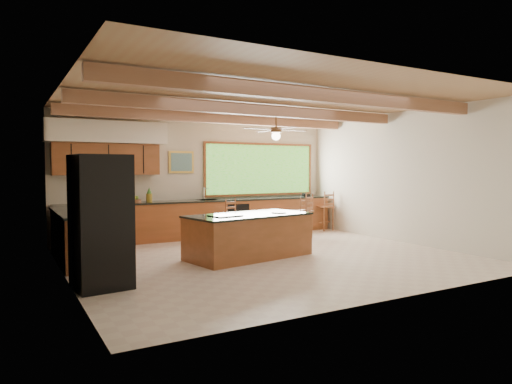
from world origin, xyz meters
TOP-DOWN VIEW (x-y plane):
  - ground at (0.00, 0.00)m, footprint 7.20×7.20m
  - room_shell at (-0.17, 0.65)m, footprint 7.27×6.54m
  - counter_run at (-0.82, 2.52)m, footprint 7.12×3.10m
  - island at (-0.34, 0.13)m, footprint 2.53×1.51m
  - refrigerator at (-3.22, -0.81)m, footprint 0.81×0.79m
  - bar_stool_a at (0.10, 1.99)m, footprint 0.44×0.44m
  - bar_stool_b at (1.96, 1.54)m, footprint 0.51×0.52m
  - bar_stool_c at (1.90, 1.55)m, footprint 0.38×0.38m
  - bar_stool_d at (3.30, 2.39)m, footprint 0.39×0.39m

SIDE VIEW (x-z plane):
  - ground at x=0.00m, z-range 0.00..0.00m
  - island at x=-0.34m, z-range -0.01..0.84m
  - counter_run at x=-0.82m, z-range -0.17..1.09m
  - bar_stool_c at x=1.90m, z-range 0.09..1.10m
  - bar_stool_a at x=0.10m, z-range 0.09..1.10m
  - bar_stool_d at x=3.30m, z-range 0.10..1.17m
  - bar_stool_b at x=1.96m, z-range 0.10..1.19m
  - refrigerator at x=-3.22m, z-range 0.00..1.89m
  - room_shell at x=-0.17m, z-range 0.70..3.72m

